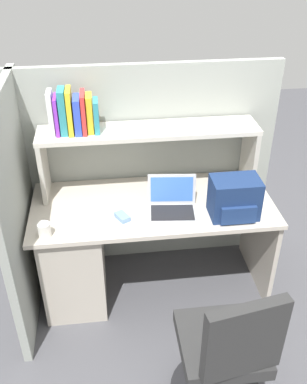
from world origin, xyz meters
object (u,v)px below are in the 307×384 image
at_px(laptop, 172,204).
at_px(computer_mouse, 122,217).
at_px(backpack, 235,198).
at_px(paper_cup, 44,230).
at_px(office_chair, 225,358).

distance_m(laptop, computer_mouse, 0.33).
bearing_deg(computer_mouse, backpack, -31.77).
height_order(computer_mouse, paper_cup, paper_cup).
bearing_deg(laptop, backpack, -13.98).
height_order(laptop, paper_cup, laptop).
xyz_separation_m(laptop, office_chair, (0.15, -0.89, -0.39)).
distance_m(paper_cup, office_chair, 1.24).
bearing_deg(laptop, computer_mouse, -170.90).
relative_size(laptop, computer_mouse, 3.21).
bearing_deg(backpack, computer_mouse, 176.57).
bearing_deg(office_chair, paper_cup, -47.60).
height_order(computer_mouse, office_chair, office_chair).
bearing_deg(paper_cup, laptop, 11.96).
distance_m(backpack, computer_mouse, 0.71).
bearing_deg(computer_mouse, paper_cup, 165.58).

